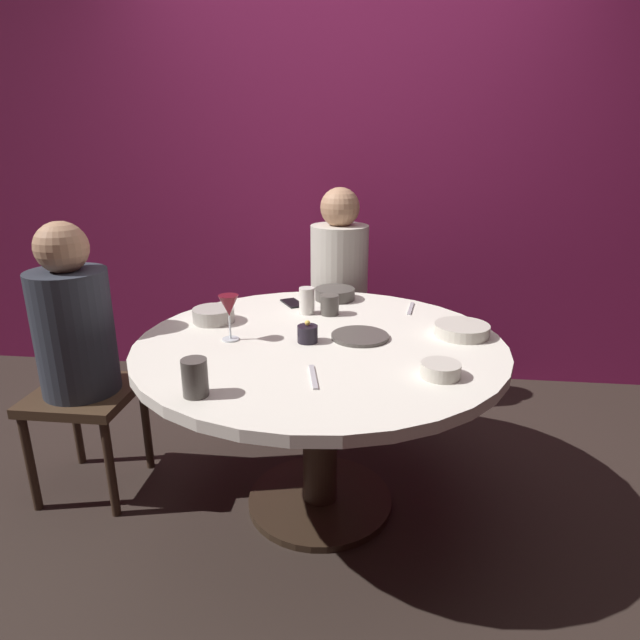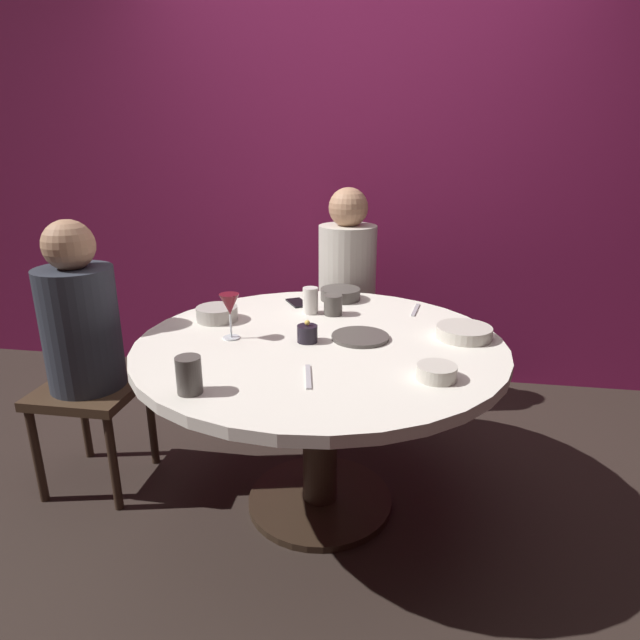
{
  "view_description": "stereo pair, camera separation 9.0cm",
  "coord_description": "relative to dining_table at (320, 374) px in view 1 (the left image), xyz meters",
  "views": [
    {
      "loc": [
        0.21,
        -1.88,
        1.45
      ],
      "look_at": [
        0.0,
        0.0,
        0.81
      ],
      "focal_mm": 30.0,
      "sensor_mm": 36.0,
      "label": 1
    },
    {
      "loc": [
        0.3,
        -1.87,
        1.45
      ],
      "look_at": [
        0.0,
        0.0,
        0.81
      ],
      "focal_mm": 30.0,
      "sensor_mm": 36.0,
      "label": 2
    }
  ],
  "objects": [
    {
      "name": "cup_by_right_diner",
      "position": [
        -0.31,
        -0.5,
        0.2
      ],
      "size": [
        0.08,
        0.08,
        0.11
      ],
      "primitive_type": "cylinder",
      "color": "#4C4742",
      "rests_on": "dining_table"
    },
    {
      "name": "fork_near_plate",
      "position": [
        0.36,
        0.43,
        0.15
      ],
      "size": [
        0.04,
        0.18,
        0.01
      ],
      "primitive_type": "cube",
      "rotation": [
        0.0,
        0.0,
        -0.14
      ],
      "color": "#B7B7BC",
      "rests_on": "dining_table"
    },
    {
      "name": "bowl_small_white",
      "position": [
        0.54,
        0.11,
        0.17
      ],
      "size": [
        0.21,
        0.21,
        0.05
      ],
      "primitive_type": "cylinder",
      "color": "beige",
      "rests_on": "dining_table"
    },
    {
      "name": "ground_plane",
      "position": [
        0.0,
        0.0,
        -0.59
      ],
      "size": [
        8.0,
        8.0,
        0.0
      ],
      "primitive_type": "plane",
      "color": "#2D231E"
    },
    {
      "name": "wine_glass",
      "position": [
        -0.34,
        -0.04,
        0.27
      ],
      "size": [
        0.08,
        0.08,
        0.18
      ],
      "color": "silver",
      "rests_on": "dining_table"
    },
    {
      "name": "dining_table",
      "position": [
        0.0,
        0.0,
        0.0
      ],
      "size": [
        1.39,
        1.39,
        0.73
      ],
      "color": "silver",
      "rests_on": "ground"
    },
    {
      "name": "bowl_serving_large",
      "position": [
        -0.46,
        0.16,
        0.17
      ],
      "size": [
        0.17,
        0.17,
        0.06
      ],
      "primitive_type": "cylinder",
      "color": "#B2ADA3",
      "rests_on": "dining_table"
    },
    {
      "name": "back_wall",
      "position": [
        0.0,
        1.41,
        0.71
      ],
      "size": [
        6.0,
        0.1,
        2.6
      ],
      "primitive_type": "cube",
      "color": "maroon",
      "rests_on": "ground"
    },
    {
      "name": "candle_holder",
      "position": [
        -0.04,
        -0.02,
        0.18
      ],
      "size": [
        0.08,
        0.08,
        0.09
      ],
      "color": "black",
      "rests_on": "dining_table"
    },
    {
      "name": "dinner_plate",
      "position": [
        0.15,
        0.04,
        0.15
      ],
      "size": [
        0.22,
        0.22,
        0.01
      ],
      "primitive_type": "cylinder",
      "color": "#4C4742",
      "rests_on": "dining_table"
    },
    {
      "name": "cell_phone",
      "position": [
        -0.18,
        0.46,
        0.15
      ],
      "size": [
        0.13,
        0.16,
        0.01
      ],
      "primitive_type": "cube",
      "rotation": [
        0.0,
        0.0,
        0.55
      ],
      "color": "black",
      "rests_on": "dining_table"
    },
    {
      "name": "seated_diner_left",
      "position": [
        -0.99,
        0.0,
        0.13
      ],
      "size": [
        0.4,
        0.4,
        1.17
      ],
      "rotation": [
        0.0,
        0.0,
        6.28
      ],
      "color": "#3F2D1E",
      "rests_on": "ground"
    },
    {
      "name": "knife_near_plate",
      "position": [
        0.02,
        -0.34,
        0.15
      ],
      "size": [
        0.05,
        0.18,
        0.01
      ],
      "primitive_type": "cube",
      "rotation": [
        0.0,
        0.0,
        0.2
      ],
      "color": "#B7B7BC",
      "rests_on": "dining_table"
    },
    {
      "name": "bowl_salad_center",
      "position": [
        0.01,
        0.55,
        0.17
      ],
      "size": [
        0.19,
        0.19,
        0.05
      ],
      "primitive_type": "cylinder",
      "color": "#4C4742",
      "rests_on": "dining_table"
    },
    {
      "name": "bowl_sauce_side",
      "position": [
        0.42,
        -0.29,
        0.17
      ],
      "size": [
        0.13,
        0.13,
        0.05
      ],
      "primitive_type": "cylinder",
      "color": "beige",
      "rests_on": "dining_table"
    },
    {
      "name": "seated_diner_back",
      "position": [
        0.0,
        0.92,
        0.16
      ],
      "size": [
        0.4,
        0.4,
        1.23
      ],
      "rotation": [
        0.0,
        0.0,
        4.71
      ],
      "color": "#3F2D1E",
      "rests_on": "ground"
    },
    {
      "name": "cup_near_candle",
      "position": [
        0.01,
        0.32,
        0.19
      ],
      "size": [
        0.08,
        0.08,
        0.09
      ],
      "primitive_type": "cylinder",
      "color": "#4C4742",
      "rests_on": "dining_table"
    },
    {
      "name": "cup_by_left_diner",
      "position": [
        -0.09,
        0.32,
        0.2
      ],
      "size": [
        0.07,
        0.07,
        0.12
      ],
      "primitive_type": "cylinder",
      "color": "silver",
      "rests_on": "dining_table"
    }
  ]
}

